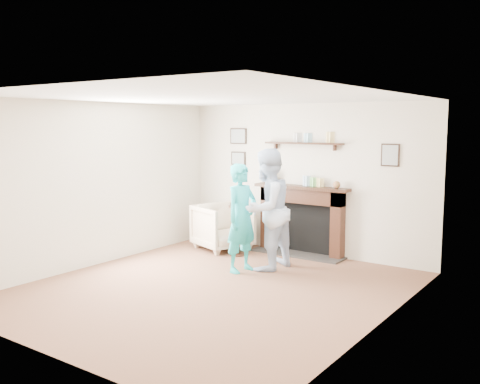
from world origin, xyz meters
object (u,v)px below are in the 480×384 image
Objects in this scene: man at (266,269)px; woman at (242,271)px; armchair at (223,249)px; pedestal_table at (238,220)px.

man is 0.39m from woman.
man reaches higher than woman.
armchair is at bearing 55.00° from woman.
pedestal_table reaches higher than woman.
man is 1.13× the size of woman.
woman is 1.67× the size of pedestal_table.
woman is at bearing -112.27° from armchair.
woman is (1.07, -0.96, 0.00)m from armchair.
armchair is 1.44m from woman.
armchair is at bearing -112.29° from man.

